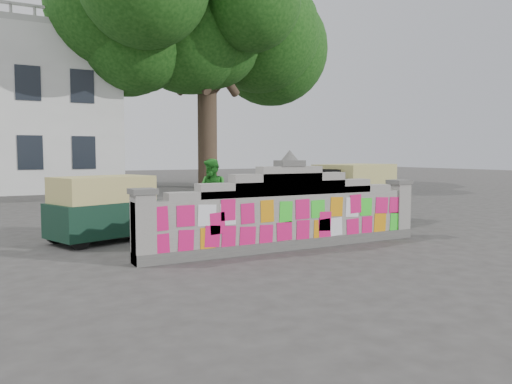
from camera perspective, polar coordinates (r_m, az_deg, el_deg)
ground at (r=10.27m, az=3.82°, el=-6.46°), size 100.00×100.00×0.00m
parapet_wall at (r=10.15m, az=3.86°, el=-2.30°), size 6.48×0.44×2.01m
shade_tree at (r=29.69m, az=-5.66°, el=18.01°), size 12.00×10.00×12.00m
cyclist_bike at (r=12.10m, az=3.49°, el=-2.63°), size 1.83×1.10×0.91m
cyclist_rider at (r=12.07m, az=3.50°, el=-1.15°), size 0.52×0.65×1.54m
pedestrian at (r=13.08m, az=-5.01°, el=-0.14°), size 0.95×1.06×1.80m
rickshaw_left at (r=11.52m, az=-16.79°, el=-1.71°), size 2.67×1.87×1.44m
rickshaw_right at (r=14.13m, az=11.07°, el=-0.08°), size 3.05×2.10×1.64m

